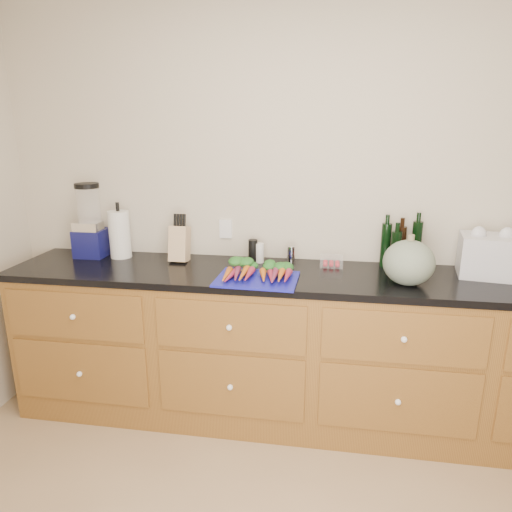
% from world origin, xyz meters
% --- Properties ---
extents(wall_back, '(4.10, 0.05, 2.60)m').
position_xyz_m(wall_back, '(0.00, 1.62, 1.30)').
color(wall_back, beige).
rests_on(wall_back, ground).
extents(cabinets, '(3.60, 0.64, 0.90)m').
position_xyz_m(cabinets, '(0.00, 1.30, 0.45)').
color(cabinets, brown).
rests_on(cabinets, ground).
extents(countertop, '(3.64, 0.62, 0.04)m').
position_xyz_m(countertop, '(0.00, 1.30, 0.92)').
color(countertop, black).
rests_on(countertop, cabinets).
extents(cutting_board, '(0.45, 0.35, 0.01)m').
position_xyz_m(cutting_board, '(-0.32, 1.14, 0.95)').
color(cutting_board, '#13159A').
rests_on(cutting_board, countertop).
extents(carrots, '(0.40, 0.29, 0.06)m').
position_xyz_m(carrots, '(-0.32, 1.19, 0.98)').
color(carrots, '#CB6117').
rests_on(carrots, cutting_board).
extents(squash, '(0.27, 0.27, 0.24)m').
position_xyz_m(squash, '(0.48, 1.20, 1.06)').
color(squash, '#556454').
rests_on(squash, countertop).
extents(blender_appliance, '(0.19, 0.19, 0.47)m').
position_xyz_m(blender_appliance, '(-1.46, 1.46, 1.15)').
color(blender_appliance, '#10114E').
rests_on(blender_appliance, countertop).
extents(paper_towel, '(0.13, 0.13, 0.30)m').
position_xyz_m(paper_towel, '(-1.26, 1.46, 1.09)').
color(paper_towel, silver).
rests_on(paper_towel, countertop).
extents(knife_block, '(0.11, 0.11, 0.22)m').
position_xyz_m(knife_block, '(-0.86, 1.44, 1.05)').
color(knife_block, tan).
rests_on(knife_block, countertop).
extents(grinder_salt, '(0.05, 0.05, 0.12)m').
position_xyz_m(grinder_salt, '(-0.36, 1.48, 1.00)').
color(grinder_salt, silver).
rests_on(grinder_salt, countertop).
extents(grinder_pepper, '(0.06, 0.06, 0.14)m').
position_xyz_m(grinder_pepper, '(-0.40, 1.48, 1.01)').
color(grinder_pepper, black).
rests_on(grinder_pepper, countertop).
extents(canister_chrome, '(0.05, 0.05, 0.11)m').
position_xyz_m(canister_chrome, '(-0.17, 1.48, 1.00)').
color(canister_chrome, silver).
rests_on(canister_chrome, countertop).
extents(tomato_box, '(0.14, 0.11, 0.06)m').
position_xyz_m(tomato_box, '(0.08, 1.47, 0.97)').
color(tomato_box, white).
rests_on(tomato_box, countertop).
extents(bottles, '(0.23, 0.12, 0.28)m').
position_xyz_m(bottles, '(0.47, 1.51, 1.07)').
color(bottles, black).
rests_on(bottles, countertop).
extents(grocery_bag, '(0.35, 0.30, 0.23)m').
position_xyz_m(grocery_bag, '(0.95, 1.42, 1.06)').
color(grocery_bag, silver).
rests_on(grocery_bag, countertop).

